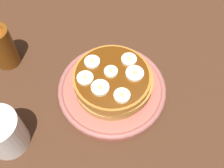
% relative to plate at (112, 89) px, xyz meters
% --- Properties ---
extents(ground_plane, '(1.40, 1.40, 0.03)m').
position_rel_plate_xyz_m(ground_plane, '(0.00, 0.00, -0.03)').
color(ground_plane, '#422616').
extents(plate, '(0.23, 0.23, 0.02)m').
position_rel_plate_xyz_m(plate, '(0.00, 0.00, 0.00)').
color(plate, '#CC594C').
rests_on(plate, ground_plane).
extents(pancake_stack, '(0.16, 0.16, 0.05)m').
position_rel_plate_xyz_m(pancake_stack, '(-0.00, 0.00, 0.03)').
color(pancake_stack, '#AC8043').
rests_on(pancake_stack, plate).
extents(banana_slice_0, '(0.03, 0.03, 0.01)m').
position_rel_plate_xyz_m(banana_slice_0, '(0.00, -0.01, 0.06)').
color(banana_slice_0, '#FCF2B7').
rests_on(banana_slice_0, pancake_stack).
extents(banana_slice_1, '(0.03, 0.03, 0.01)m').
position_rel_plate_xyz_m(banana_slice_1, '(0.00, 0.05, 0.06)').
color(banana_slice_1, '#F6EDB6').
rests_on(banana_slice_1, pancake_stack).
extents(banana_slice_2, '(0.04, 0.04, 0.01)m').
position_rel_plate_xyz_m(banana_slice_2, '(-0.04, 0.01, 0.06)').
color(banana_slice_2, '#F7E9C5').
rests_on(banana_slice_2, pancake_stack).
extents(banana_slice_3, '(0.03, 0.03, 0.01)m').
position_rel_plate_xyz_m(banana_slice_3, '(0.05, -0.01, 0.06)').
color(banana_slice_3, beige).
rests_on(banana_slice_3, pancake_stack).
extents(banana_slice_4, '(0.03, 0.03, 0.01)m').
position_rel_plate_xyz_m(banana_slice_4, '(-0.04, -0.02, 0.06)').
color(banana_slice_4, '#F8E4BF').
rests_on(banana_slice_4, pancake_stack).
extents(banana_slice_5, '(0.03, 0.03, 0.01)m').
position_rel_plate_xyz_m(banana_slice_5, '(0.03, -0.04, 0.06)').
color(banana_slice_5, '#EBE9C6').
rests_on(banana_slice_5, pancake_stack).
extents(banana_slice_6, '(0.03, 0.03, 0.01)m').
position_rel_plate_xyz_m(banana_slice_6, '(0.03, 0.02, 0.06)').
color(banana_slice_6, '#F9F4BF').
rests_on(banana_slice_6, pancake_stack).
extents(coffee_mug, '(0.11, 0.08, 0.08)m').
position_rel_plate_xyz_m(coffee_mug, '(0.22, 0.03, 0.03)').
color(coffee_mug, white).
rests_on(coffee_mug, ground_plane).
extents(syrup_bottle, '(0.05, 0.05, 0.13)m').
position_rel_plate_xyz_m(syrup_bottle, '(0.19, -0.16, 0.05)').
color(syrup_bottle, brown).
rests_on(syrup_bottle, ground_plane).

